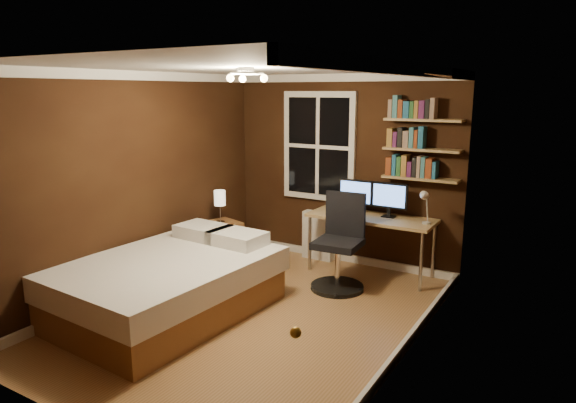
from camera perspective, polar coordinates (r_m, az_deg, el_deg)
The scene contains 24 objects.
floor at distance 5.48m, azimuth -3.66°, elevation -12.50°, with size 4.20×4.20×0.00m, color brown.
wall_back at distance 6.89m, azimuth 6.14°, elevation 3.49°, with size 3.20×0.04×2.50m, color black.
wall_left at distance 6.12m, azimuth -16.28°, elevation 1.96°, with size 0.04×4.20×2.50m, color black.
wall_right at distance 4.40m, azimuth 13.59°, elevation -1.81°, with size 0.04×4.20×2.50m, color black.
ceiling at distance 4.98m, azimuth -4.06°, elevation 14.62°, with size 3.20×4.20×0.02m, color white.
window at distance 6.97m, azimuth 3.45°, elevation 6.13°, with size 1.06×0.06×1.46m, color white.
door at distance 3.10m, azimuth 4.35°, elevation -11.93°, with size 0.03×0.82×2.05m, color black, non-canonical shape.
door_knob at distance 2.89m, azimuth 0.85°, elevation -14.35°, with size 0.06×0.06×0.06m, color #B98C34.
ceiling_fixture at distance 4.89m, azimuth -4.73°, elevation 13.48°, with size 0.44×0.44×0.18m, color beige, non-canonical shape.
bookshelf_lower at distance 6.40m, azimuth 14.50°, elevation 2.50°, with size 0.92×0.22×0.03m, color #A98752.
books_row_lower at distance 6.38m, azimuth 14.56°, elevation 3.65°, with size 0.60×0.16×0.23m, color maroon, non-canonical shape.
bookshelf_middle at distance 6.35m, azimuth 14.66°, elevation 5.61°, with size 0.92×0.22×0.03m, color #A98752.
books_row_middle at distance 6.34m, azimuth 14.73°, elevation 6.78°, with size 0.42×0.16×0.23m, color #1B567C, non-canonical shape.
bookshelf_upper at distance 6.33m, azimuth 14.84°, elevation 8.76°, with size 0.92×0.22×0.03m, color #A98752.
books_row_upper at distance 6.32m, azimuth 14.90°, elevation 9.94°, with size 0.54×0.16×0.23m, color #26582B, non-canonical shape.
bed at distance 5.53m, azimuth -13.03°, elevation -8.98°, with size 1.71×2.28×0.74m.
nightstand at distance 6.96m, azimuth -7.45°, elevation -4.60°, with size 0.46×0.46×0.57m, color brown.
bedside_lamp at distance 6.84m, azimuth -7.56°, elevation -0.56°, with size 0.15×0.15×0.43m, color beige, non-canonical shape.
radiator at distance 7.10m, azimuth 3.43°, elevation -3.78°, with size 0.44×0.15×0.66m, color silver.
desk at distance 6.50m, azimuth 9.21°, elevation -2.16°, with size 1.58×0.59×0.75m.
monitor_left at distance 6.60m, azimuth 7.53°, elevation 0.58°, with size 0.46×0.12×0.43m, color black, non-canonical shape.
monitor_right at distance 6.45m, azimuth 11.19°, elevation 0.16°, with size 0.46×0.12×0.43m, color black, non-canonical shape.
desk_lamp at distance 6.15m, azimuth 15.02°, elevation -0.58°, with size 0.14×0.32×0.44m, color silver, non-canonical shape.
office_chair at distance 6.06m, azimuth 5.75°, elevation -5.56°, with size 0.62×0.62×1.13m.
Camera 1 is at (2.84, -4.09, 2.29)m, focal length 32.00 mm.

